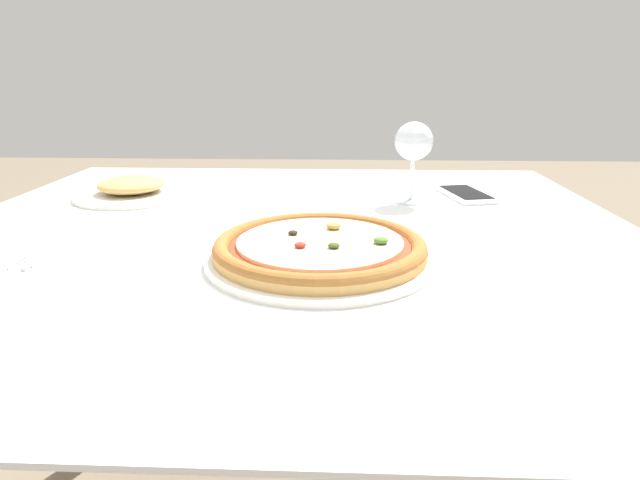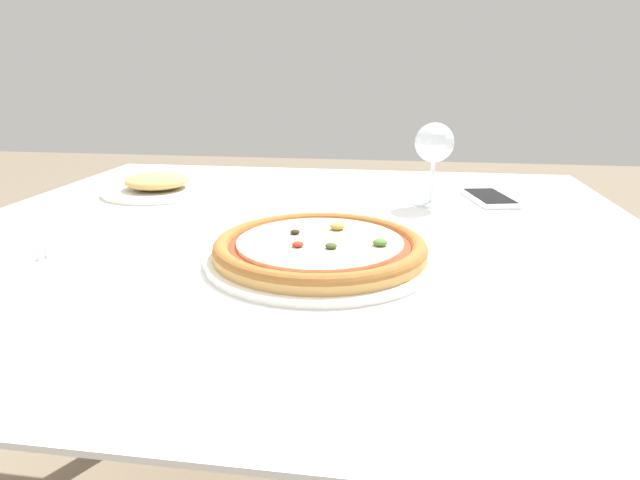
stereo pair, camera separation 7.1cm
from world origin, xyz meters
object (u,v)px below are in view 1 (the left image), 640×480
(fork, at_px, (8,276))
(wine_glass_far_left, at_px, (414,145))
(dining_table, at_px, (288,277))
(cell_phone, at_px, (465,194))
(side_plate, at_px, (132,189))
(pizza_plate, at_px, (320,249))

(fork, height_order, wine_glass_far_left, wine_glass_far_left)
(dining_table, bearing_deg, fork, -145.53)
(fork, bearing_deg, cell_phone, 35.20)
(fork, relative_size, side_plate, 0.76)
(pizza_plate, height_order, side_plate, side_plate)
(dining_table, xyz_separation_m, fork, (-0.33, -0.22, 0.08))
(dining_table, relative_size, side_plate, 5.12)
(fork, distance_m, side_plate, 0.44)
(pizza_plate, xyz_separation_m, cell_phone, (0.28, 0.39, -0.01))
(pizza_plate, bearing_deg, wine_glass_far_left, 64.82)
(wine_glass_far_left, bearing_deg, dining_table, -137.78)
(fork, bearing_deg, dining_table, 34.47)
(pizza_plate, distance_m, cell_phone, 0.48)
(side_plate, bearing_deg, wine_glass_far_left, -1.31)
(wine_glass_far_left, bearing_deg, fork, -142.18)
(wine_glass_far_left, xyz_separation_m, side_plate, (-0.56, 0.01, -0.09))
(pizza_plate, bearing_deg, fork, -168.60)
(dining_table, distance_m, cell_phone, 0.43)
(dining_table, bearing_deg, wine_glass_far_left, 42.22)
(dining_table, height_order, pizza_plate, pizza_plate)
(wine_glass_far_left, height_order, side_plate, wine_glass_far_left)
(fork, bearing_deg, side_plate, 91.35)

